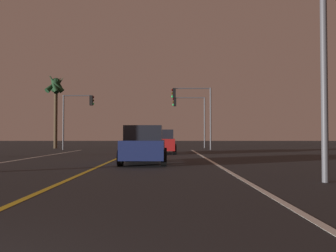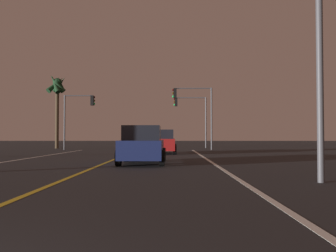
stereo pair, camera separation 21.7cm
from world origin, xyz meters
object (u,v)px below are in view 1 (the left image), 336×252
at_px(palm_tree_left_far, 57,89).
at_px(traffic_light_near_left, 79,109).
at_px(car_ahead_far, 163,142).
at_px(car_lead_same_lane, 145,146).
at_px(traffic_light_near_right, 193,104).
at_px(traffic_light_far_right, 190,110).

bearing_deg(palm_tree_left_far, traffic_light_near_left, -50.28).
distance_m(car_ahead_far, palm_tree_left_far, 16.61).
height_order(car_lead_same_lane, palm_tree_left_far, palm_tree_left_far).
bearing_deg(traffic_light_near_right, car_lead_same_lane, 79.15).
bearing_deg(car_lead_same_lane, palm_tree_left_far, 26.39).
height_order(car_ahead_far, traffic_light_far_right, traffic_light_far_right).
distance_m(car_ahead_far, traffic_light_near_left, 11.00).
height_order(car_ahead_far, car_lead_same_lane, same).
bearing_deg(traffic_light_near_left, traffic_light_near_right, 0.00).
distance_m(car_lead_same_lane, palm_tree_left_far, 24.03).
xyz_separation_m(car_ahead_far, traffic_light_near_left, (-7.74, 7.25, 2.91)).
bearing_deg(traffic_light_far_right, traffic_light_near_right, 89.49).
distance_m(traffic_light_near_right, traffic_light_far_right, 5.50).
relative_size(traffic_light_near_right, palm_tree_left_far, 0.74).
relative_size(car_ahead_far, palm_tree_left_far, 0.56).
relative_size(car_lead_same_lane, traffic_light_near_left, 0.86).
height_order(car_lead_same_lane, traffic_light_near_left, traffic_light_near_left).
xyz_separation_m(car_ahead_far, traffic_light_far_right, (2.68, 12.75, 3.21)).
xyz_separation_m(car_lead_same_lane, traffic_light_far_right, (3.31, 22.52, 3.21)).
height_order(traffic_light_near_right, palm_tree_left_far, palm_tree_left_far).
xyz_separation_m(car_ahead_far, traffic_light_near_right, (2.63, 7.25, 3.41)).
relative_size(car_ahead_far, traffic_light_far_right, 0.80).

